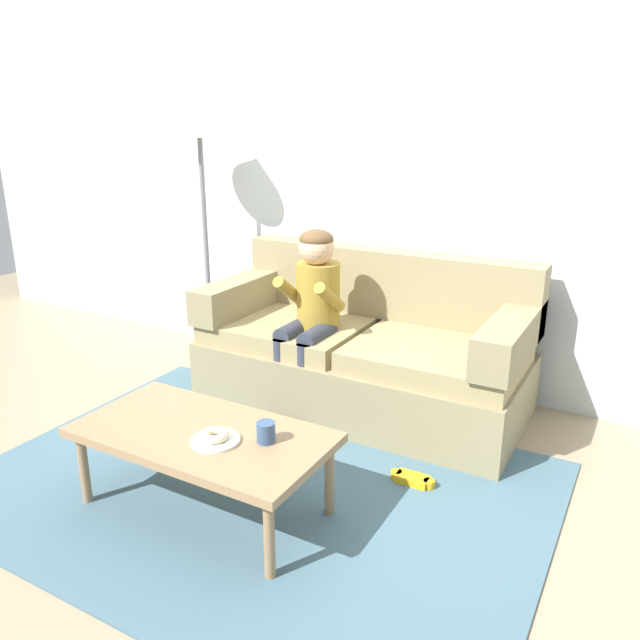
% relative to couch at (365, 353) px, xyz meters
% --- Properties ---
extents(ground, '(10.00, 10.00, 0.00)m').
position_rel_couch_xyz_m(ground, '(-0.05, -0.85, -0.34)').
color(ground, '#9E896B').
extents(wall_back, '(8.00, 0.10, 2.80)m').
position_rel_couch_xyz_m(wall_back, '(-0.05, 0.55, 1.06)').
color(wall_back, silver).
rests_on(wall_back, ground).
extents(area_rug, '(2.70, 1.96, 0.01)m').
position_rel_couch_xyz_m(area_rug, '(-0.05, -1.10, -0.33)').
color(area_rug, '#476675').
rests_on(area_rug, ground).
extents(couch, '(1.94, 0.90, 0.93)m').
position_rel_couch_xyz_m(couch, '(0.00, 0.00, 0.00)').
color(couch, '#8C7F5B').
rests_on(couch, ground).
extents(coffee_table, '(1.14, 0.60, 0.40)m').
position_rel_couch_xyz_m(coffee_table, '(-0.15, -1.36, 0.02)').
color(coffee_table, '#937551').
rests_on(coffee_table, ground).
extents(person_child, '(0.34, 0.58, 1.10)m').
position_rel_couch_xyz_m(person_child, '(-0.26, -0.21, 0.33)').
color(person_child, olive).
rests_on(person_child, ground).
extents(plate, '(0.21, 0.21, 0.01)m').
position_rel_couch_xyz_m(plate, '(-0.03, -1.41, 0.07)').
color(plate, white).
rests_on(plate, coffee_table).
extents(donut, '(0.15, 0.15, 0.04)m').
position_rel_couch_xyz_m(donut, '(-0.03, -1.41, 0.09)').
color(donut, beige).
rests_on(donut, plate).
extents(mug, '(0.08, 0.08, 0.09)m').
position_rel_couch_xyz_m(mug, '(0.15, -1.30, 0.10)').
color(mug, '#334C72').
rests_on(mug, coffee_table).
extents(toy_controller, '(0.23, 0.09, 0.05)m').
position_rel_couch_xyz_m(toy_controller, '(0.60, -0.71, -0.32)').
color(toy_controller, gold).
rests_on(toy_controller, ground).
extents(floor_lamp, '(0.40, 0.40, 1.85)m').
position_rel_couch_xyz_m(floor_lamp, '(-1.32, 0.14, 1.24)').
color(floor_lamp, slate).
rests_on(floor_lamp, ground).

